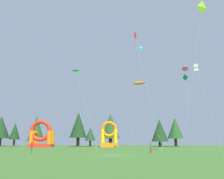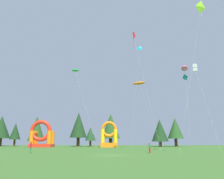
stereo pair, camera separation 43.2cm
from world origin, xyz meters
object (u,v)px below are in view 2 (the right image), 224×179
Objects in this scene: kite_green_parafoil at (76,70)px; kite_teal_diamond at (186,78)px; inflatable_orange_dome at (42,137)px; kite_red_diamond at (134,37)px; person_far_side at (32,146)px; inflatable_red_slide at (110,137)px; kite_lime_diamond at (202,8)px; kite_cyan_diamond at (140,50)px; kite_pink_parafoil at (185,68)px; kite_orange_parafoil at (140,83)px; kite_white_box at (196,68)px; person_near_camera at (150,146)px.

kite_green_parafoil is 0.98× the size of kite_teal_diamond.
kite_green_parafoil is 2.50× the size of inflatable_orange_dome.
kite_red_diamond reaches higher than person_far_side.
inflatable_orange_dome is at bearing 170.99° from kite_teal_diamond.
kite_teal_diamond reaches higher than kite_green_parafoil.
kite_red_diamond reaches higher than inflatable_red_slide.
kite_lime_diamond is at bearing -47.67° from inflatable_orange_dome.
kite_pink_parafoil is at bearing -32.08° from kite_cyan_diamond.
kite_pink_parafoil reaches higher than kite_orange_parafoil.
inflatable_red_slide is (-14.44, 24.48, -12.53)m from kite_pink_parafoil.
kite_white_box is (22.08, -17.41, -4.65)m from kite_green_parafoil.
kite_red_diamond is at bearing 156.44° from kite_lime_diamond.
kite_lime_diamond is (9.72, -4.24, 2.67)m from kite_red_diamond.
kite_red_diamond is 19.55m from kite_orange_parafoil.
kite_green_parafoil is at bearing 123.53° from kite_red_diamond.
kite_cyan_diamond reaches higher than kite_white_box.
person_near_camera is at bearing 45.95° from kite_red_diamond.
kite_cyan_diamond is at bearing -24.02° from kite_green_parafoil.
kite_red_diamond is 0.89× the size of kite_cyan_diamond.
kite_cyan_diamond is 1.36× the size of kite_pink_parafoil.
inflatable_red_slide is (7.82, 13.15, -15.41)m from kite_green_parafoil.
kite_orange_parafoil is at bearing 2.92° from kite_green_parafoil.
kite_green_parafoil is 1.18× the size of kite_pink_parafoil.
kite_red_diamond is 11.18m from kite_white_box.
kite_white_box is at bearing -68.82° from kite_orange_parafoil.
kite_white_box reaches higher than person_near_camera.
person_far_side is at bearing -112.25° from inflatable_red_slide.
inflatable_orange_dome is at bearing 136.92° from kite_white_box.
kite_teal_diamond is 30.61m from kite_lime_diamond.
kite_orange_parafoil is 2.13× the size of inflatable_orange_dome.
person_far_side is (-26.19, 1.39, -12.34)m from kite_white_box.
inflatable_orange_dome is (-6.86, 29.51, 1.70)m from person_far_side.
kite_lime_diamond is 2.95× the size of inflatable_orange_dome.
kite_orange_parafoil is 14.09m from kite_pink_parafoil.
kite_cyan_diamond is 9.08m from kite_orange_parafoil.
kite_teal_diamond is 0.86× the size of kite_lime_diamond.
kite_green_parafoil is at bearing -165.55° from kite_teal_diamond.
kite_cyan_diamond is (14.47, -6.45, 2.58)m from kite_green_parafoil.
kite_cyan_diamond is at bearing 62.53° from person_far_side.
person_near_camera is (-0.45, -16.49, -14.12)m from kite_orange_parafoil.
kite_pink_parafoil is 16.68m from person_near_camera.
kite_red_diamond is 1.03× the size of kite_green_parafoil.
person_near_camera is (-7.49, 1.69, -12.38)m from kite_white_box.
kite_lime_diamond is (6.80, -23.29, 5.94)m from kite_orange_parafoil.
kite_lime_diamond is at bearing -92.19° from kite_pink_parafoil.
kite_pink_parafoil is at bearing -6.39° from person_near_camera.
person_far_side is (-19.15, -16.79, -14.07)m from kite_orange_parafoil.
kite_red_diamond is 1.36× the size of kite_white_box.
kite_red_diamond is at bearing -98.72° from kite_orange_parafoil.
inflatable_orange_dome is (-25.44, 19.94, -17.86)m from kite_cyan_diamond.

